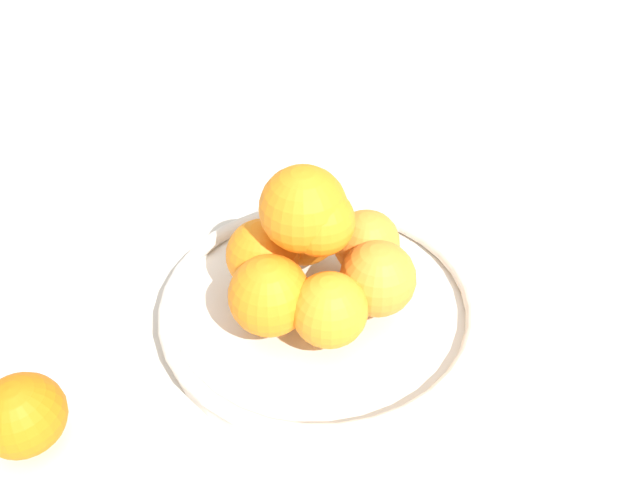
# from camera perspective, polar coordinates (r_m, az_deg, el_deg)

# --- Properties ---
(ground_plane) EXTENTS (4.00, 4.00, 0.00)m
(ground_plane) POSITION_cam_1_polar(r_m,az_deg,el_deg) (0.65, -0.00, -6.93)
(ground_plane) COLOR beige
(fruit_bowl) EXTENTS (0.32, 0.32, 0.03)m
(fruit_bowl) POSITION_cam_1_polar(r_m,az_deg,el_deg) (0.64, -0.00, -5.97)
(fruit_bowl) COLOR silver
(fruit_bowl) RESTS_ON ground_plane
(orange_pile) EXTENTS (0.19, 0.18, 0.14)m
(orange_pile) POSITION_cam_1_polar(r_m,az_deg,el_deg) (0.59, -0.58, -1.14)
(orange_pile) COLOR orange
(orange_pile) RESTS_ON fruit_bowl
(stray_orange) EXTENTS (0.07, 0.07, 0.07)m
(stray_orange) POSITION_cam_1_polar(r_m,az_deg,el_deg) (0.58, -25.55, -14.25)
(stray_orange) COLOR orange
(stray_orange) RESTS_ON ground_plane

